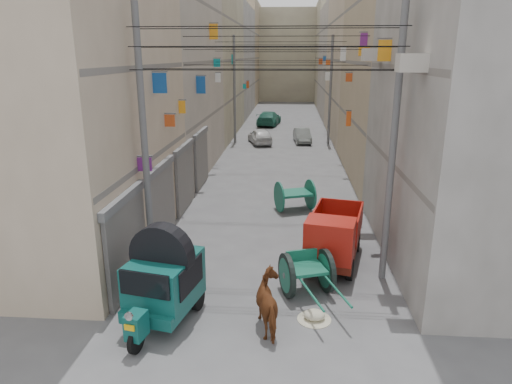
# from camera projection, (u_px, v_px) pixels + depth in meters

# --- Properties ---
(building_row_left) EXTENTS (8.00, 62.00, 14.00)m
(building_row_left) POSITION_uv_depth(u_px,v_px,m) (193.00, 57.00, 39.92)
(building_row_left) COLOR #C0AB91
(building_row_left) RESTS_ON ground
(building_row_right) EXTENTS (8.00, 62.00, 14.00)m
(building_row_right) POSITION_uv_depth(u_px,v_px,m) (378.00, 57.00, 38.76)
(building_row_right) COLOR #A7A19C
(building_row_right) RESTS_ON ground
(end_cap_building) EXTENTS (22.00, 10.00, 13.00)m
(end_cap_building) POSITION_uv_depth(u_px,v_px,m) (288.00, 56.00, 69.76)
(end_cap_building) COLOR #B2AC8D
(end_cap_building) RESTS_ON ground
(shutters_left) EXTENTS (0.18, 14.40, 2.88)m
(shutters_left) POSITION_uv_depth(u_px,v_px,m) (175.00, 187.00, 18.37)
(shutters_left) COLOR #46464A
(shutters_left) RESTS_ON ground
(signboards) EXTENTS (8.22, 40.52, 5.67)m
(signboards) POSITION_uv_depth(u_px,v_px,m) (280.00, 108.00, 28.31)
(signboards) COLOR orange
(signboards) RESTS_ON ground
(ac_units) EXTENTS (0.70, 6.55, 3.35)m
(ac_units) POSITION_uv_depth(u_px,v_px,m) (393.00, 25.00, 13.53)
(ac_units) COLOR #BBB3A8
(ac_units) RESTS_ON ground
(utility_poles) EXTENTS (7.40, 22.20, 8.00)m
(utility_poles) POSITION_uv_depth(u_px,v_px,m) (278.00, 107.00, 23.69)
(utility_poles) COLOR #5B5B5E
(utility_poles) RESTS_ON ground
(overhead_cables) EXTENTS (7.40, 22.52, 1.12)m
(overhead_cables) POSITION_uv_depth(u_px,v_px,m) (277.00, 51.00, 20.41)
(overhead_cables) COLOR black
(overhead_cables) RESTS_ON ground
(auto_rickshaw) EXTENTS (2.00, 2.93, 1.99)m
(auto_rickshaw) POSITION_uv_depth(u_px,v_px,m) (163.00, 278.00, 11.53)
(auto_rickshaw) COLOR black
(auto_rickshaw) RESTS_ON ground
(tonga_cart) EXTENTS (1.89, 2.99, 1.27)m
(tonga_cart) POSITION_uv_depth(u_px,v_px,m) (307.00, 272.00, 12.97)
(tonga_cart) COLOR black
(tonga_cart) RESTS_ON ground
(mini_truck) EXTENTS (2.19, 3.58, 1.87)m
(mini_truck) POSITION_uv_depth(u_px,v_px,m) (333.00, 241.00, 14.53)
(mini_truck) COLOR black
(mini_truck) RESTS_ON ground
(second_cart) EXTENTS (1.88, 1.78, 1.34)m
(second_cart) POSITION_uv_depth(u_px,v_px,m) (295.00, 195.00, 19.98)
(second_cart) COLOR #155C45
(second_cart) RESTS_ON ground
(feed_sack) EXTENTS (0.55, 0.44, 0.28)m
(feed_sack) POSITION_uv_depth(u_px,v_px,m) (314.00, 315.00, 11.79)
(feed_sack) COLOR beige
(feed_sack) RESTS_ON ground
(horse) EXTENTS (1.20, 1.79, 1.39)m
(horse) POSITION_uv_depth(u_px,v_px,m) (272.00, 304.00, 11.26)
(horse) COLOR maroon
(horse) RESTS_ON ground
(distant_car_white) EXTENTS (2.32, 3.77, 1.20)m
(distant_car_white) POSITION_uv_depth(u_px,v_px,m) (260.00, 136.00, 35.13)
(distant_car_white) COLOR silver
(distant_car_white) RESTS_ON ground
(distant_car_grey) EXTENTS (1.45, 3.38, 1.08)m
(distant_car_grey) POSITION_uv_depth(u_px,v_px,m) (302.00, 136.00, 35.67)
(distant_car_grey) COLOR #585D5A
(distant_car_grey) RESTS_ON ground
(distant_car_green) EXTENTS (2.45, 4.82, 1.34)m
(distant_car_green) POSITION_uv_depth(u_px,v_px,m) (269.00, 118.00, 44.50)
(distant_car_green) COLOR #236653
(distant_car_green) RESTS_ON ground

